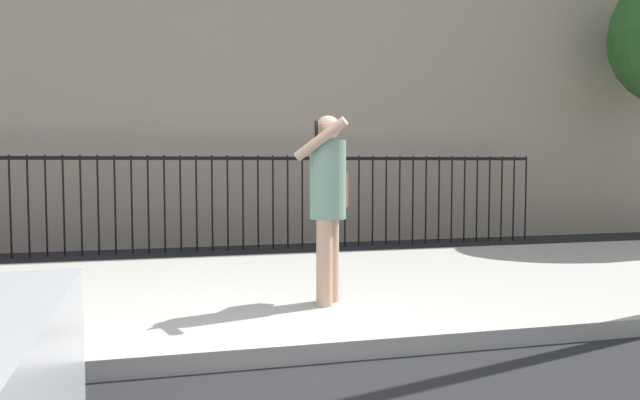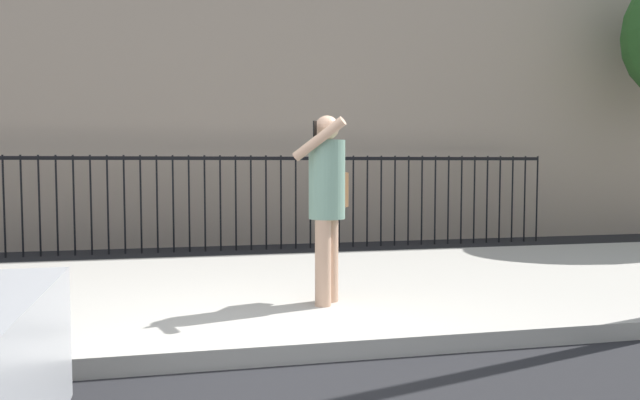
{
  "view_description": "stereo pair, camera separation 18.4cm",
  "coord_description": "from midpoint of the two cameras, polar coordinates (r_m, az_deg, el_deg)",
  "views": [
    {
      "loc": [
        -0.57,
        -4.21,
        1.47
      ],
      "look_at": [
        0.87,
        1.51,
        1.11
      ],
      "focal_mm": 33.86,
      "sensor_mm": 36.0,
      "label": 1
    },
    {
      "loc": [
        -0.39,
        -4.25,
        1.47
      ],
      "look_at": [
        0.87,
        1.51,
        1.11
      ],
      "focal_mm": 33.86,
      "sensor_mm": 36.0,
      "label": 2
    }
  ],
  "objects": [
    {
      "name": "ground_plane",
      "position": [
        4.51,
        -7.48,
        -15.58
      ],
      "size": [
        60.0,
        60.0,
        0.0
      ],
      "primitive_type": "plane",
      "color": "black"
    },
    {
      "name": "iron_fence",
      "position": [
        10.15,
        -11.4,
        0.9
      ],
      "size": [
        12.03,
        0.04,
        1.6
      ],
      "color": "black",
      "rests_on": "ground"
    },
    {
      "name": "building_facade",
      "position": [
        13.13,
        -12.17,
        17.48
      ],
      "size": [
        28.0,
        4.0,
        9.31
      ],
      "primitive_type": "cube",
      "color": "tan",
      "rests_on": "ground"
    },
    {
      "name": "sidewalk",
      "position": [
        6.6,
        -9.73,
        -8.76
      ],
      "size": [
        28.0,
        4.4,
        0.15
      ],
      "primitive_type": "cube",
      "color": "#B2ADA3",
      "rests_on": "ground"
    },
    {
      "name": "pedestrian_on_phone",
      "position": [
        5.64,
        -0.11,
        0.52
      ],
      "size": [
        0.63,
        0.72,
        1.76
      ],
      "color": "tan",
      "rests_on": "sidewalk"
    }
  ]
}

